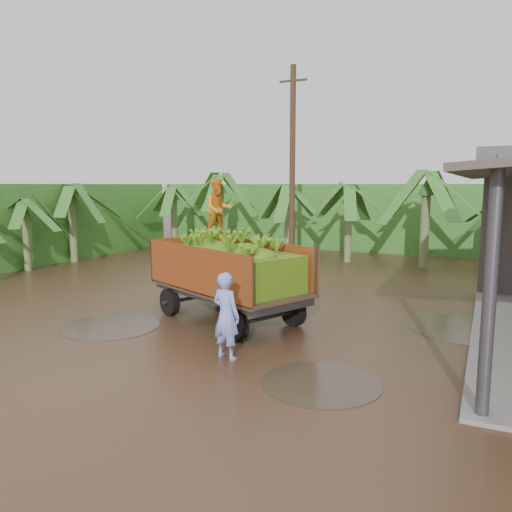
# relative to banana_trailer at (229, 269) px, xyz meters

# --- Properties ---
(ground) EXTENTS (100.00, 100.00, 0.00)m
(ground) POSITION_rel_banana_trailer_xyz_m (0.90, 0.35, -1.36)
(ground) COLOR black
(ground) RESTS_ON ground
(hedge_north) EXTENTS (22.00, 3.00, 3.60)m
(hedge_north) POSITION_rel_banana_trailer_xyz_m (-1.10, 16.35, 0.44)
(hedge_north) COLOR #2D661E
(hedge_north) RESTS_ON ground
(hedge_west) EXTENTS (3.00, 18.00, 3.60)m
(hedge_west) POSITION_rel_banana_trailer_xyz_m (-13.10, 4.35, 0.44)
(hedge_west) COLOR #2D661E
(hedge_west) RESTS_ON ground
(banana_trailer) EXTENTS (6.09, 3.80, 3.73)m
(banana_trailer) POSITION_rel_banana_trailer_xyz_m (0.00, 0.00, 0.00)
(banana_trailer) COLOR #A64817
(banana_trailer) RESTS_ON ground
(man_blue) EXTENTS (0.74, 0.57, 1.81)m
(man_blue) POSITION_rel_banana_trailer_xyz_m (1.35, -2.63, -0.45)
(man_blue) COLOR #7F8EE8
(man_blue) RESTS_ON ground
(utility_pole) EXTENTS (1.20, 0.24, 8.45)m
(utility_pole) POSITION_rel_banana_trailer_xyz_m (-1.55, 8.63, 2.92)
(utility_pole) COLOR #47301E
(utility_pole) RESTS_ON ground
(banana_plants) EXTENTS (24.58, 19.66, 4.25)m
(banana_plants) POSITION_rel_banana_trailer_xyz_m (-3.41, 7.47, 0.56)
(banana_plants) COLOR #2D661E
(banana_plants) RESTS_ON ground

